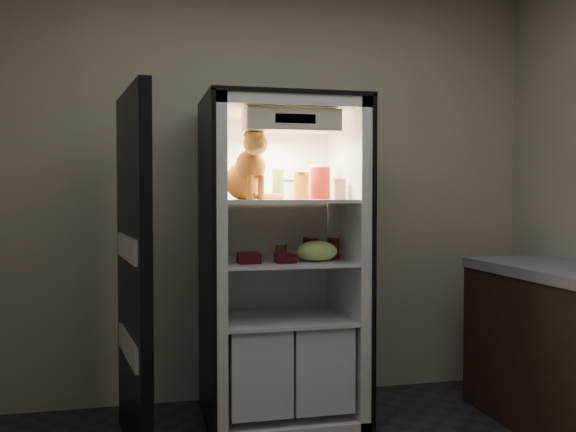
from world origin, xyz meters
The scene contains 16 objects.
room_shell centered at (0.00, 0.00, 1.62)m, with size 3.60×3.60×3.60m.
refrigerator centered at (0.00, 1.38, 0.79)m, with size 0.90×0.72×1.88m.
fridge_door centered at (-0.84, 1.08, 0.91)m, with size 0.18×0.87×1.85m.
tabby_cat centered at (-0.22, 1.25, 1.44)m, with size 0.37×0.40×0.41m.
parmesan_shaker centered at (-0.03, 1.34, 1.38)m, with size 0.07×0.07×0.17m.
mayo_tub centered at (0.06, 1.44, 1.35)m, with size 0.08×0.08×0.12m.
salsa_jar centered at (0.11, 1.30, 1.37)m, with size 0.09×0.09×0.16m.
pepper_jar centered at (0.24, 1.39, 1.39)m, with size 0.12×0.12×0.20m.
cream_carton centered at (0.30, 1.21, 1.35)m, with size 0.07×0.07×0.12m, color white.
soda_can_a centered at (0.17, 1.39, 1.00)m, with size 0.07×0.07×0.13m.
soda_can_b centered at (0.30, 1.30, 1.01)m, with size 0.07×0.07×0.13m.
soda_can_c centered at (0.18, 1.31, 1.00)m, with size 0.07×0.07×0.13m.
condiment_jar centered at (0.00, 1.35, 0.99)m, with size 0.07×0.07×0.10m.
grape_bag centered at (0.17, 1.18, 1.00)m, with size 0.23×0.17×0.12m, color #97C35B.
berry_box_left centered at (-0.23, 1.17, 0.97)m, with size 0.12×0.12×0.06m, color #470B13.
berry_box_right centered at (-0.03, 1.16, 0.97)m, with size 0.11×0.11×0.05m, color #470B13.
Camera 1 is at (-0.83, -2.28, 1.32)m, focal length 40.00 mm.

